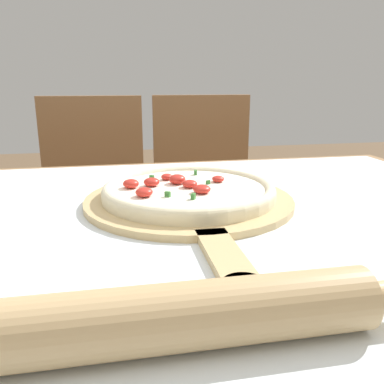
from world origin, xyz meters
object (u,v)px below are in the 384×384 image
(chair_right, at_px, (205,195))
(pizza, at_px, (188,190))
(rolling_pin, at_px, (189,316))
(chair_left, at_px, (94,201))
(pizza_peel, at_px, (191,203))

(chair_right, bearing_deg, pizza, -102.12)
(pizza, distance_m, rolling_pin, 0.42)
(pizza, relative_size, chair_left, 0.35)
(chair_left, bearing_deg, rolling_pin, -81.16)
(pizza, bearing_deg, rolling_pin, -100.35)
(pizza, distance_m, chair_left, 0.84)
(rolling_pin, height_order, chair_left, chair_left)
(pizza_peel, height_order, rolling_pin, rolling_pin)
(pizza_peel, distance_m, pizza, 0.03)
(pizza_peel, height_order, chair_right, chair_right)
(chair_left, relative_size, chair_right, 1.00)
(chair_left, height_order, chair_right, same)
(pizza_peel, xyz_separation_m, chair_right, (0.21, 0.80, -0.22))
(pizza_peel, relative_size, rolling_pin, 1.31)
(chair_right, bearing_deg, chair_left, -177.30)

